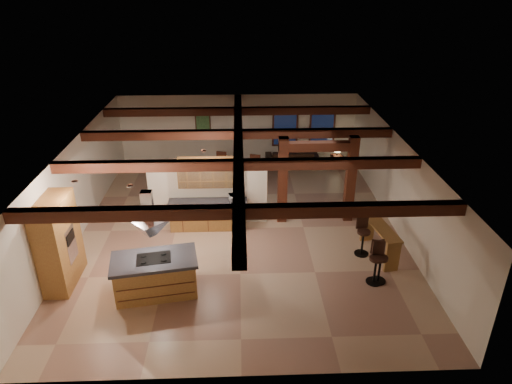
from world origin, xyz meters
TOP-DOWN VIEW (x-y plane):
  - ground at (0.00, 0.00)m, footprint 12.00×12.00m
  - room_walls at (0.00, 0.00)m, footprint 12.00×12.00m
  - ceiling_beams at (0.00, 0.00)m, footprint 10.00×12.00m
  - timber_posts at (2.50, 0.50)m, footprint 2.50×0.30m
  - partition_wall at (-1.00, 0.50)m, footprint 3.80×0.18m
  - pantry_cabinet at (-4.67, -2.60)m, footprint 0.67×1.60m
  - back_counter at (-1.00, 0.11)m, footprint 2.50×0.66m
  - upper_display_cabinet at (-1.00, 0.31)m, footprint 1.80×0.36m
  - range_hood at (-2.15, -3.19)m, footprint 1.10×1.10m
  - back_windows at (2.80, 5.93)m, footprint 2.70×0.07m
  - framed_art at (-1.50, 5.94)m, footprint 0.65×0.05m
  - recessed_cans at (-2.53, -1.93)m, footprint 3.16×2.46m
  - kitchen_island at (-2.15, -3.19)m, footprint 2.29×1.47m
  - dining_table at (-0.15, 3.32)m, footprint 2.07×1.48m
  - sofa at (2.27, 5.33)m, footprint 2.25×0.89m
  - microwave at (-0.10, 0.11)m, footprint 0.48×0.37m
  - bar_counter at (4.04, -1.67)m, footprint 0.73×1.87m
  - side_table at (4.15, 5.09)m, footprint 0.51×0.51m
  - table_lamp at (4.15, 5.09)m, footprint 0.27×0.27m
  - bar_stool_a at (3.67, -2.91)m, footprint 0.44×0.45m
  - bar_stool_b at (3.57, -2.94)m, footprint 0.44×0.45m
  - bar_stool_c at (3.56, -1.59)m, footprint 0.42×0.43m
  - dining_chairs at (-0.15, 3.32)m, footprint 2.18×2.18m

SIDE VIEW (x-z plane):
  - ground at x=0.00m, z-range 0.00..0.00m
  - side_table at x=4.15m, z-range 0.00..0.51m
  - dining_table at x=-0.15m, z-range 0.00..0.66m
  - sofa at x=2.27m, z-range 0.00..0.66m
  - back_counter at x=-1.00m, z-range 0.01..0.95m
  - kitchen_island at x=-2.15m, z-range 0.00..1.06m
  - dining_chairs at x=-0.15m, z-range 0.01..1.17m
  - bar_stool_a at x=3.67m, z-range 0.01..1.19m
  - bar_stool_c at x=3.56m, z-range 0.01..1.20m
  - bar_stool_b at x=3.57m, z-range 0.01..1.21m
  - bar_counter at x=4.04m, z-range 0.17..1.12m
  - table_lamp at x=4.15m, z-range 0.58..0.90m
  - microwave at x=-0.10m, z-range 0.94..1.18m
  - partition_wall at x=-1.00m, z-range 0.00..2.20m
  - pantry_cabinet at x=-4.67m, z-range 0.00..2.40m
  - back_windows at x=2.80m, z-range 0.65..2.35m
  - framed_art at x=-1.50m, z-range 1.27..2.12m
  - timber_posts at x=2.50m, z-range 0.31..3.21m
  - room_walls at x=0.00m, z-range -4.22..7.78m
  - range_hood at x=-2.15m, z-range 1.08..2.48m
  - upper_display_cabinet at x=-1.00m, z-range 1.37..2.33m
  - ceiling_beams at x=0.00m, z-range 2.62..2.90m
  - recessed_cans at x=-2.53m, z-range 2.85..2.89m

